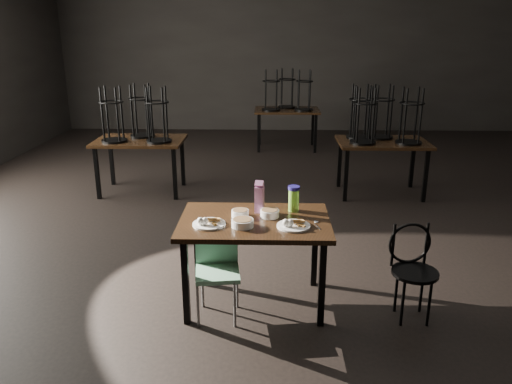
{
  "coord_description": "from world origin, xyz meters",
  "views": [
    {
      "loc": [
        -0.48,
        -5.17,
        2.21
      ],
      "look_at": [
        -0.58,
        -1.06,
        0.85
      ],
      "focal_mm": 35.0,
      "sensor_mm": 36.0,
      "label": 1
    }
  ],
  "objects_px": {
    "water_bottle": "(294,198)",
    "bentwood_chair": "(413,264)",
    "juice_carton": "(259,198)",
    "main_table": "(255,229)",
    "school_chair": "(217,264)"
  },
  "relations": [
    {
      "from": "main_table",
      "to": "water_bottle",
      "type": "xyz_separation_m",
      "value": [
        0.32,
        0.21,
        0.19
      ]
    },
    {
      "from": "main_table",
      "to": "water_bottle",
      "type": "distance_m",
      "value": 0.43
    },
    {
      "from": "main_table",
      "to": "juice_carton",
      "type": "relative_size",
      "value": 4.38
    },
    {
      "from": "bentwood_chair",
      "to": "school_chair",
      "type": "bearing_deg",
      "value": 174.15
    },
    {
      "from": "bentwood_chair",
      "to": "main_table",
      "type": "bearing_deg",
      "value": 166.65
    },
    {
      "from": "juice_carton",
      "to": "bentwood_chair",
      "type": "bearing_deg",
      "value": -14.86
    },
    {
      "from": "juice_carton",
      "to": "water_bottle",
      "type": "height_order",
      "value": "juice_carton"
    },
    {
      "from": "main_table",
      "to": "water_bottle",
      "type": "height_order",
      "value": "water_bottle"
    },
    {
      "from": "water_bottle",
      "to": "bentwood_chair",
      "type": "distance_m",
      "value": 1.07
    },
    {
      "from": "school_chair",
      "to": "bentwood_chair",
      "type": "bearing_deg",
      "value": -6.53
    },
    {
      "from": "water_bottle",
      "to": "bentwood_chair",
      "type": "height_order",
      "value": "water_bottle"
    },
    {
      "from": "main_table",
      "to": "bentwood_chair",
      "type": "height_order",
      "value": "bentwood_chair"
    },
    {
      "from": "main_table",
      "to": "school_chair",
      "type": "xyz_separation_m",
      "value": [
        -0.29,
        -0.17,
        -0.23
      ]
    },
    {
      "from": "juice_carton",
      "to": "school_chair",
      "type": "relative_size",
      "value": 0.38
    },
    {
      "from": "juice_carton",
      "to": "water_bottle",
      "type": "distance_m",
      "value": 0.29
    }
  ]
}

